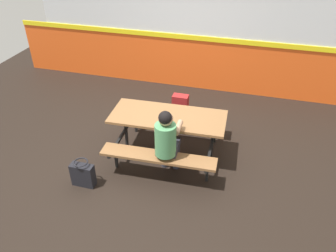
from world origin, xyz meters
TOP-DOWN VIEW (x-y plane):
  - ground_plane at (0.00, 0.00)m, footprint 10.00×10.00m
  - accent_backdrop at (0.00, 2.55)m, footprint 8.00×0.14m
  - picnic_table_main at (0.23, 0.00)m, footprint 1.81×1.62m
  - student_nearer at (0.37, -0.55)m, footprint 0.37×0.53m
  - backpack_dark at (0.14, 1.24)m, footprint 0.30×0.22m
  - tote_bag_bright at (-0.77, -1.04)m, footprint 0.34×0.21m

SIDE VIEW (x-z plane):
  - ground_plane at x=0.00m, z-range -0.02..0.00m
  - tote_bag_bright at x=-0.77m, z-range -0.02..0.41m
  - backpack_dark at x=0.14m, z-range 0.00..0.44m
  - picnic_table_main at x=0.23m, z-range 0.20..0.94m
  - student_nearer at x=0.37m, z-range 0.10..1.31m
  - accent_backdrop at x=0.00m, z-range -0.05..2.55m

